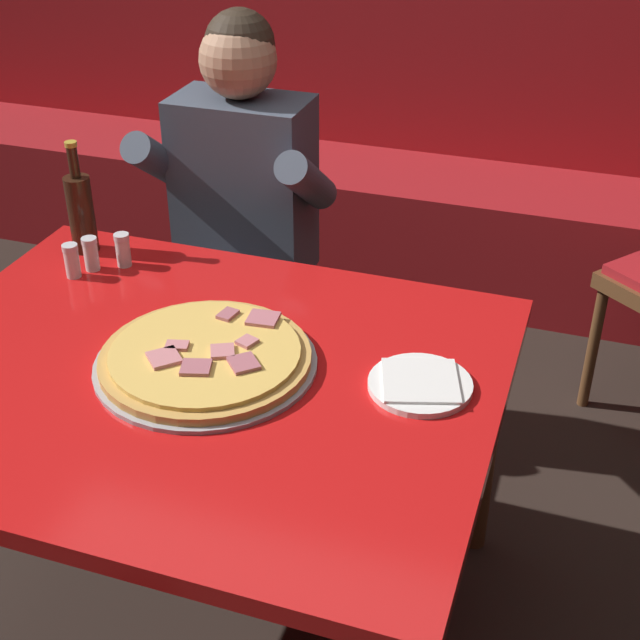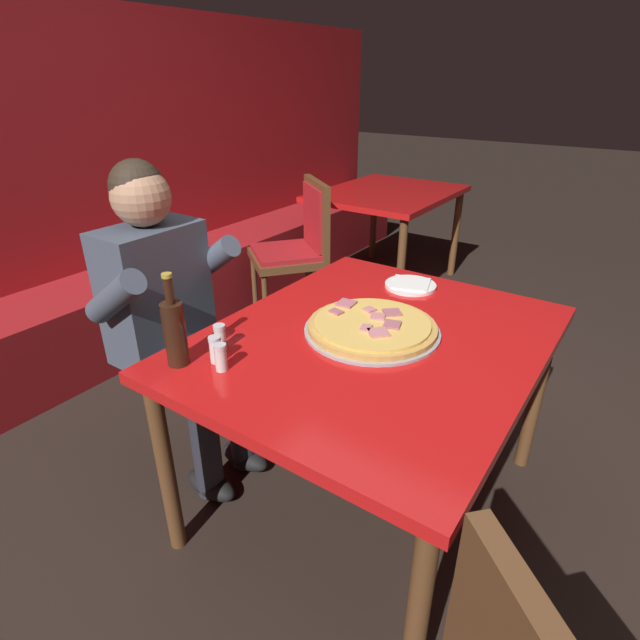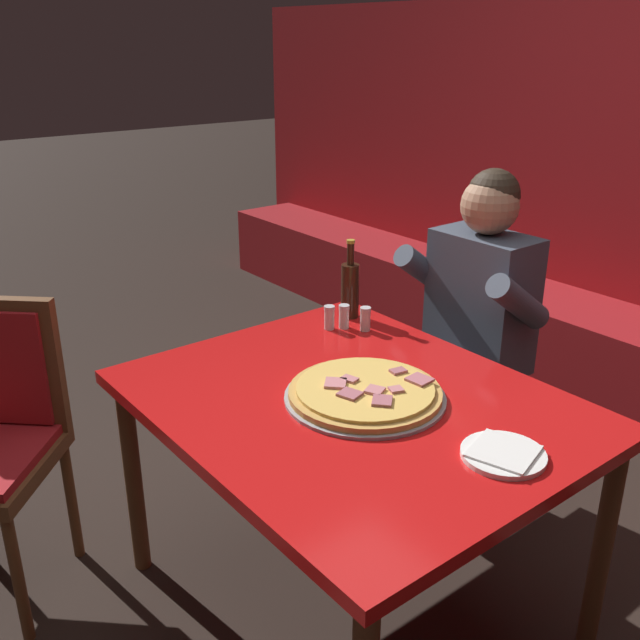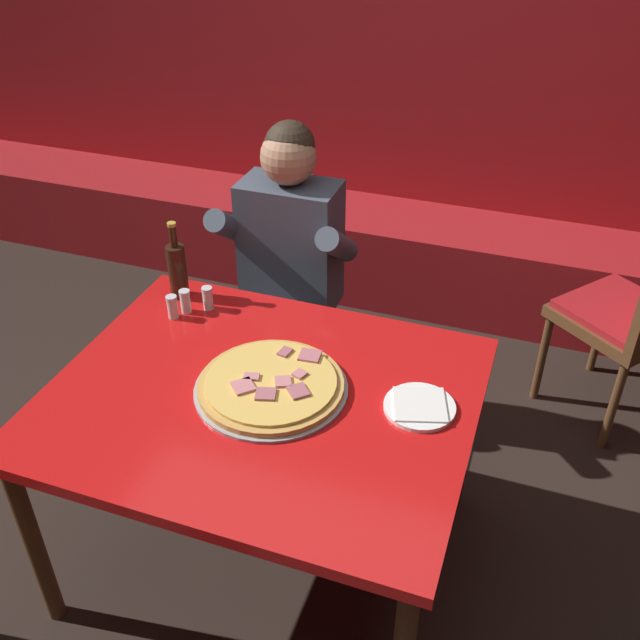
{
  "view_description": "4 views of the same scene",
  "coord_description": "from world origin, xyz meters",
  "views": [
    {
      "loc": [
        0.74,
        -1.34,
        1.79
      ],
      "look_at": [
        0.19,
        0.25,
        0.75
      ],
      "focal_mm": 50.0,
      "sensor_mm": 36.0,
      "label": 1
    },
    {
      "loc": [
        -1.32,
        -0.69,
        1.54
      ],
      "look_at": [
        0.04,
        0.25,
        0.72
      ],
      "focal_mm": 28.0,
      "sensor_mm": 36.0,
      "label": 2
    },
    {
      "loc": [
        1.36,
        -1.19,
        1.71
      ],
      "look_at": [
        -0.18,
        0.02,
        0.92
      ],
      "focal_mm": 40.0,
      "sensor_mm": 36.0,
      "label": 3
    },
    {
      "loc": [
        0.71,
        -1.48,
        2.12
      ],
      "look_at": [
        0.06,
        0.35,
        0.8
      ],
      "focal_mm": 40.0,
      "sensor_mm": 36.0,
      "label": 4
    }
  ],
  "objects": [
    {
      "name": "shaker_black_pepper",
      "position": [
        -0.45,
        0.27,
        0.78
      ],
      "size": [
        0.04,
        0.04,
        0.09
      ],
      "color": "silver",
      "rests_on": "main_dining_table"
    },
    {
      "name": "booth_bench",
      "position": [
        0.0,
        1.86,
        0.23
      ],
      "size": [
        6.46,
        0.48,
        0.46
      ],
      "primitive_type": "cube",
      "color": "#A3191E",
      "rests_on": "ground_plane"
    },
    {
      "name": "diner_seated_blue_shirt",
      "position": [
        -0.23,
        0.75,
        0.71
      ],
      "size": [
        0.53,
        0.53,
        1.27
      ],
      "color": "black",
      "rests_on": "ground_plane"
    },
    {
      "name": "booth_wall_panel",
      "position": [
        0.0,
        2.18,
        0.95
      ],
      "size": [
        6.8,
        0.16,
        1.9
      ],
      "primitive_type": "cube",
      "color": "#A3191E",
      "rests_on": "ground_plane"
    },
    {
      "name": "beer_bottle",
      "position": [
        -0.49,
        0.41,
        0.85
      ],
      "size": [
        0.07,
        0.07,
        0.29
      ],
      "color": "black",
      "rests_on": "main_dining_table"
    },
    {
      "name": "shaker_oregano",
      "position": [
        -0.36,
        0.36,
        0.78
      ],
      "size": [
        0.04,
        0.04,
        0.09
      ],
      "color": "silver",
      "rests_on": "main_dining_table"
    },
    {
      "name": "main_dining_table",
      "position": [
        0.0,
        0.0,
        0.67
      ],
      "size": [
        1.26,
        1.03,
        0.74
      ],
      "color": "brown",
      "rests_on": "ground_plane"
    },
    {
      "name": "pizza",
      "position": [
        0.02,
        0.02,
        0.76
      ],
      "size": [
        0.46,
        0.46,
        0.05
      ],
      "color": "#9E9EA3",
      "rests_on": "main_dining_table"
    },
    {
      "name": "shaker_red_pepper_flakes",
      "position": [
        -0.42,
        0.32,
        0.78
      ],
      "size": [
        0.04,
        0.04,
        0.09
      ],
      "color": "silver",
      "rests_on": "main_dining_table"
    },
    {
      "name": "plate_white_paper",
      "position": [
        0.46,
        0.09,
        0.75
      ],
      "size": [
        0.21,
        0.21,
        0.02
      ],
      "color": "white",
      "rests_on": "main_dining_table"
    },
    {
      "name": "ground_plane",
      "position": [
        0.0,
        0.0,
        0.0
      ],
      "size": [
        24.0,
        24.0,
        0.0
      ],
      "primitive_type": "plane",
      "color": "black"
    }
  ]
}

